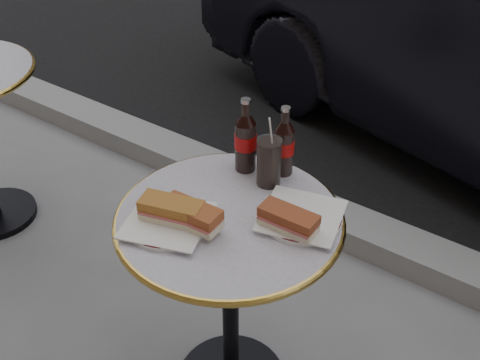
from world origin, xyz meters
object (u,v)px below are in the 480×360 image
Objects in this scene: bistro_table at (231,309)px; cola_glass at (269,162)px; plate_left at (168,223)px; plate_right at (301,218)px; cola_bottle_left at (246,135)px; cola_bottle_right at (284,141)px.

bistro_table is 5.02× the size of cola_glass.
plate_left is 1.50× the size of cola_glass.
bistro_table is at bearing 48.09° from plate_left.
plate_right reaches higher than bistro_table.
bistro_table is at bearing -66.28° from cola_bottle_left.
cola_glass is (0.01, 0.18, 0.44)m from bistro_table.
plate_right is at bearing -45.20° from cola_bottle_right.
cola_bottle_left is (-0.26, 0.11, 0.11)m from plate_right.
cola_bottle_right is at bearing 85.88° from cola_glass.
cola_bottle_right is 1.49× the size of cola_glass.
plate_left is 0.35m from cola_bottle_left.
cola_bottle_right reaches higher than bistro_table.
plate_left is 0.94× the size of cola_bottle_left.
cola_bottle_left is at bearing -154.84° from cola_bottle_right.
cola_bottle_right is (-0.16, 0.16, 0.10)m from plate_right.
cola_glass is at bearing 69.39° from plate_left.
cola_bottle_left is 1.07× the size of cola_bottle_right.
cola_glass is (-0.01, -0.07, -0.04)m from cola_bottle_right.
plate_right is at bearing -23.13° from cola_bottle_left.
plate_right is 1.49× the size of cola_glass.
cola_glass is (-0.16, 0.09, 0.07)m from plate_right.
cola_bottle_right is 0.08m from cola_glass.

